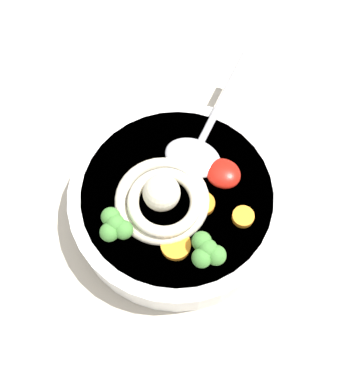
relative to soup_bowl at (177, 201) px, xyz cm
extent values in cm
cube|color=#BCB29E|center=(0.77, 3.04, -4.73)|extent=(105.50, 105.50, 4.44)
cylinder|color=white|center=(0.00, 0.00, -0.08)|extent=(22.30, 22.30, 4.85)
cylinder|color=#B27A33|center=(0.00, 0.00, 0.11)|extent=(19.63, 19.63, 4.46)
torus|color=beige|center=(-0.57, -1.79, 3.00)|extent=(9.42, 9.42, 1.30)
torus|color=beige|center=(0.04, -2.19, 4.04)|extent=(10.10, 10.10, 1.17)
sphere|color=beige|center=(-0.57, -1.79, 4.69)|extent=(3.66, 3.66, 3.66)
ellipsoid|color=#B7B7BC|center=(-0.66, 3.85, 3.15)|extent=(6.65, 5.35, 1.60)
cylinder|color=#B7B7BC|center=(-1.92, 11.24, 3.15)|extent=(3.31, 14.92, 0.80)
ellipsoid|color=#B2190F|center=(2.91, 4.05, 3.17)|extent=(3.64, 3.28, 1.64)
cylinder|color=#7A9E60|center=(6.04, -3.89, 2.86)|extent=(0.96, 0.96, 1.03)
sphere|color=#478938|center=(6.04, -3.89, 4.32)|extent=(1.89, 1.89, 1.89)
sphere|color=#478938|center=(6.98, -3.89, 4.15)|extent=(1.89, 1.89, 1.89)
sphere|color=#478938|center=(5.18, -3.54, 4.24)|extent=(1.89, 1.89, 1.89)
sphere|color=#478938|center=(6.04, -4.83, 4.18)|extent=(1.89, 1.89, 1.89)
cylinder|color=#7A9E60|center=(-2.40, -6.70, 2.85)|extent=(0.94, 0.94, 1.01)
sphere|color=#478938|center=(-2.40, -6.70, 4.28)|extent=(1.85, 1.85, 1.85)
sphere|color=#478938|center=(-1.47, -6.70, 4.11)|extent=(1.85, 1.85, 1.85)
sphere|color=#478938|center=(-3.24, -6.36, 4.19)|extent=(1.85, 1.85, 1.85)
sphere|color=#478938|center=(-2.40, -7.62, 4.14)|extent=(1.85, 1.85, 1.85)
cylinder|color=orange|center=(2.92, 0.25, 2.70)|extent=(2.43, 2.43, 0.71)
cylinder|color=orange|center=(3.16, -4.81, 2.74)|extent=(2.90, 2.90, 0.79)
cylinder|color=orange|center=(6.95, 1.33, 2.71)|extent=(2.16, 2.16, 0.72)
camera|label=1|loc=(10.37, -15.13, 42.42)|focal=40.67mm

